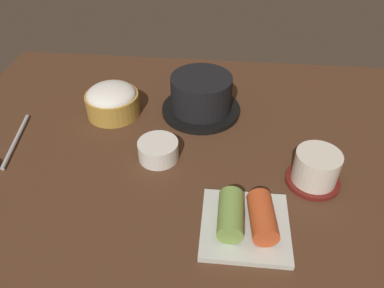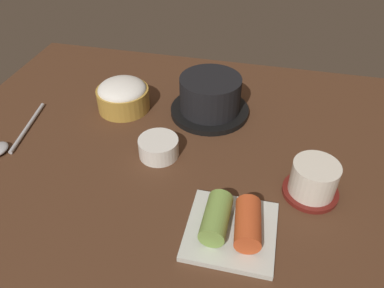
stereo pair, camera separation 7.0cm
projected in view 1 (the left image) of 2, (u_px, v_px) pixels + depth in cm
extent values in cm
cube|color=#4C2D1C|center=(183.00, 153.00, 74.33)|extent=(100.00, 76.00, 2.00)
cylinder|color=black|center=(201.00, 109.00, 83.13)|extent=(17.17, 17.17, 1.22)
cylinder|color=black|center=(201.00, 93.00, 80.38)|extent=(13.11, 13.11, 7.40)
cylinder|color=#D15619|center=(201.00, 79.00, 78.21)|extent=(11.54, 11.54, 0.60)
cylinder|color=#B78C38|center=(113.00, 104.00, 81.49)|extent=(11.46, 11.46, 4.84)
ellipsoid|color=white|center=(111.00, 95.00, 79.95)|extent=(10.55, 10.55, 4.01)
cylinder|color=maroon|center=(312.00, 180.00, 66.39)|extent=(9.49, 9.49, 0.80)
cylinder|color=silver|center=(316.00, 167.00, 64.33)|extent=(7.76, 7.76, 5.69)
cylinder|color=#C6D18C|center=(320.00, 156.00, 62.71)|extent=(6.59, 6.59, 0.40)
cylinder|color=white|center=(158.00, 150.00, 70.53)|extent=(7.63, 7.63, 3.66)
cylinder|color=#386B2D|center=(158.00, 144.00, 69.56)|extent=(6.25, 6.25, 0.50)
cube|color=silver|center=(245.00, 226.00, 58.55)|extent=(13.67, 13.67, 1.00)
cylinder|color=#7A9E47|center=(231.00, 214.00, 57.15)|extent=(4.06, 8.24, 3.97)
cylinder|color=#C64C23|center=(262.00, 217.00, 56.78)|extent=(4.76, 8.55, 3.97)
cylinder|color=#B7B7BC|center=(16.00, 140.00, 75.08)|extent=(3.43, 16.60, 0.80)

